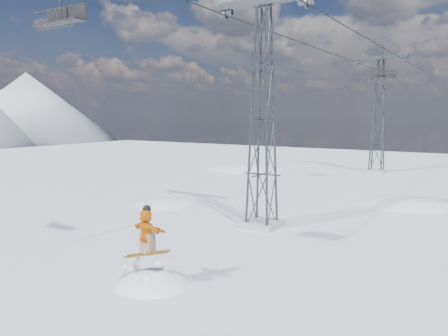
{
  "coord_description": "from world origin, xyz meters",
  "views": [
    {
      "loc": [
        10.84,
        -11.71,
        5.78
      ],
      "look_at": [
        1.45,
        3.29,
        3.6
      ],
      "focal_mm": 35.0,
      "sensor_mm": 36.0,
      "label": 1
    }
  ],
  "objects_px": {
    "lift_tower_far": "(378,118)",
    "snowboarder_jump": "(154,329)",
    "lift_tower_near": "(263,121)",
    "lift_chair_near": "(63,16)"
  },
  "relations": [
    {
      "from": "lift_tower_near",
      "to": "lift_tower_far",
      "type": "height_order",
      "value": "same"
    },
    {
      "from": "lift_tower_far",
      "to": "snowboarder_jump",
      "type": "distance_m",
      "value": 34.55
    },
    {
      "from": "lift_tower_far",
      "to": "lift_chair_near",
      "type": "distance_m",
      "value": 35.3
    },
    {
      "from": "snowboarder_jump",
      "to": "lift_tower_near",
      "type": "bearing_deg",
      "value": 92.31
    },
    {
      "from": "lift_tower_near",
      "to": "snowboarder_jump",
      "type": "height_order",
      "value": "lift_tower_near"
    },
    {
      "from": "lift_tower_far",
      "to": "lift_chair_near",
      "type": "bearing_deg",
      "value": -93.59
    },
    {
      "from": "lift_tower_near",
      "to": "lift_tower_far",
      "type": "xyz_separation_m",
      "value": [
        0.0,
        25.0,
        0.0
      ]
    },
    {
      "from": "lift_tower_near",
      "to": "lift_chair_near",
      "type": "bearing_deg",
      "value": -102.34
    },
    {
      "from": "snowboarder_jump",
      "to": "lift_chair_near",
      "type": "distance_m",
      "value": 10.98
    },
    {
      "from": "lift_tower_near",
      "to": "snowboarder_jump",
      "type": "bearing_deg",
      "value": -87.69
    }
  ]
}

